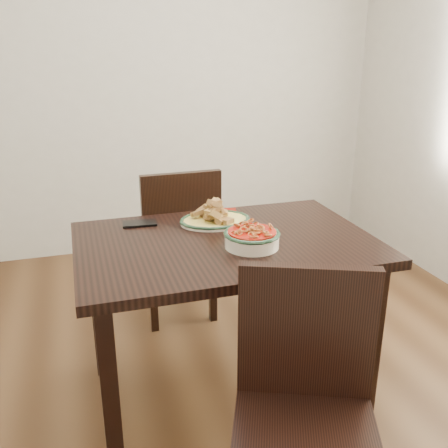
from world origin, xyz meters
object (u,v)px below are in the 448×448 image
object	(u,v)px
chair_far	(178,237)
chair_near	(305,401)
dining_table	(225,262)
fish_plate	(215,213)
smartphone	(140,223)
noodle_bowl	(252,236)

from	to	relation	value
chair_far	chair_near	size ratio (longest dim) A/B	1.00
dining_table	fish_plate	size ratio (longest dim) A/B	3.88
smartphone	noodle_bowl	bearing A→B (deg)	-40.51
dining_table	fish_plate	distance (m)	0.25
fish_plate	smartphone	world-z (taller)	fish_plate
fish_plate	dining_table	bearing A→B (deg)	-94.28
dining_table	noodle_bowl	xyz separation A→B (m)	(0.08, -0.10, 0.14)
chair_far	chair_near	bearing A→B (deg)	91.72
chair_near	fish_plate	size ratio (longest dim) A/B	2.88
chair_far	smartphone	xyz separation A→B (m)	(-0.26, -0.43, 0.26)
chair_near	fish_plate	world-z (taller)	chair_near
dining_table	chair_near	bearing A→B (deg)	-87.82
chair_near	noodle_bowl	size ratio (longest dim) A/B	3.99
noodle_bowl	chair_near	bearing A→B (deg)	-94.57
chair_near	dining_table	bearing A→B (deg)	115.10
dining_table	chair_near	xyz separation A→B (m)	(0.03, -0.71, -0.15)
dining_table	smartphone	world-z (taller)	smartphone
fish_plate	chair_near	bearing A→B (deg)	-89.26
smartphone	fish_plate	bearing A→B (deg)	-8.76
dining_table	chair_far	size ratio (longest dim) A/B	1.35
chair_near	noodle_bowl	xyz separation A→B (m)	(0.05, 0.61, 0.29)
fish_plate	noodle_bowl	bearing A→B (deg)	-78.96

